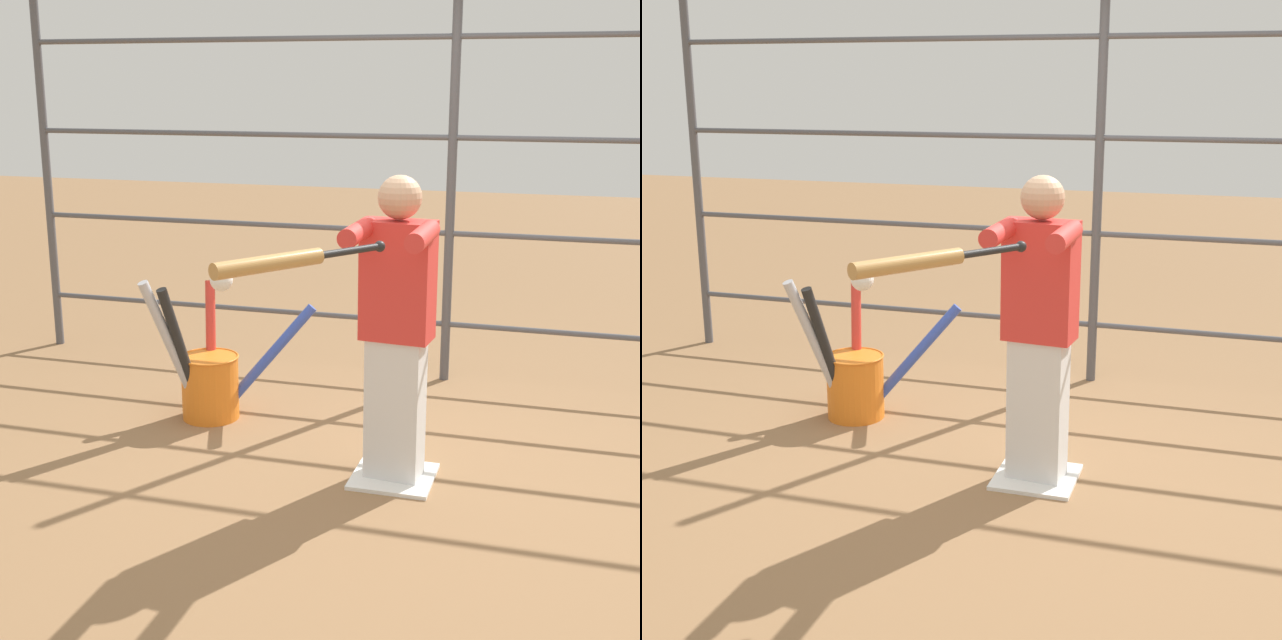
# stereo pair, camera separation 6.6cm
# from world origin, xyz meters

# --- Properties ---
(ground_plane) EXTENTS (24.00, 24.00, 0.00)m
(ground_plane) POSITION_xyz_m (0.00, 0.00, 0.00)
(ground_plane) COLOR olive
(home_plate) EXTENTS (0.40, 0.40, 0.02)m
(home_plate) POSITION_xyz_m (0.00, 0.00, 0.01)
(home_plate) COLOR white
(home_plate) RESTS_ON ground
(fence_backstop) EXTENTS (5.89, 0.06, 2.56)m
(fence_backstop) POSITION_xyz_m (0.00, -1.60, 1.28)
(fence_backstop) COLOR #4C4C51
(fence_backstop) RESTS_ON ground
(batter) EXTENTS (0.39, 0.53, 1.51)m
(batter) POSITION_xyz_m (0.00, 0.02, 0.81)
(batter) COLOR silver
(batter) RESTS_ON ground
(baseball_bat_swinging) EXTENTS (0.51, 0.74, 0.07)m
(baseball_bat_swinging) POSITION_xyz_m (0.28, 0.83, 1.25)
(baseball_bat_swinging) COLOR black
(softball_in_flight) EXTENTS (0.10, 0.10, 0.10)m
(softball_in_flight) POSITION_xyz_m (0.60, 0.70, 1.13)
(softball_in_flight) COLOR white
(bat_bucket) EXTENTS (0.87, 0.62, 0.88)m
(bat_bucket) POSITION_xyz_m (1.21, -0.51, 0.24)
(bat_bucket) COLOR orange
(bat_bucket) RESTS_ON ground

